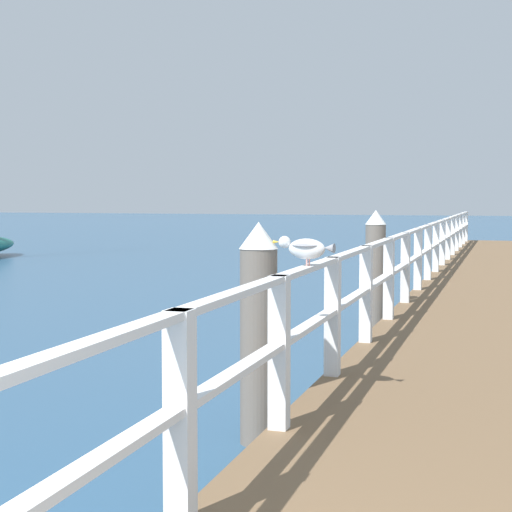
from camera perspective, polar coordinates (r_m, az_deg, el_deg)
The scene contains 5 objects.
pier_deck at distance 14.86m, azimuth 16.66°, elevation -2.45°, with size 2.58×27.79×0.36m, color brown.
pier_railing at distance 14.85m, azimuth 12.06°, elevation 0.74°, with size 0.12×26.31×1.00m.
dock_piling_near at distance 6.07m, azimuth 0.19°, elevation -5.41°, with size 0.29×0.29×1.67m.
dock_piling_far at distance 11.38m, azimuth 8.43°, elevation -0.94°, with size 0.29×0.29×1.67m.
seagull_foreground at distance 5.85m, azimuth 3.53°, elevation 0.60°, with size 0.48×0.20×0.21m.
Camera 1 is at (0.19, -0.86, 1.86)m, focal length 56.61 mm.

